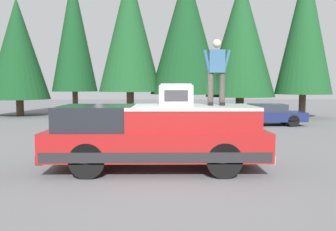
# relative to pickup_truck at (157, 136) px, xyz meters

# --- Properties ---
(ground_plane) EXTENTS (90.00, 90.00, 0.00)m
(ground_plane) POSITION_rel_pickup_truck_xyz_m (-0.27, -0.12, -0.87)
(ground_plane) COLOR slate
(pickup_truck) EXTENTS (2.01, 5.54, 1.65)m
(pickup_truck) POSITION_rel_pickup_truck_xyz_m (0.00, 0.00, 0.00)
(pickup_truck) COLOR maroon
(pickup_truck) RESTS_ON ground
(compressor_unit) EXTENTS (0.65, 0.84, 0.56)m
(compressor_unit) POSITION_rel_pickup_truck_xyz_m (-0.02, -0.48, 1.05)
(compressor_unit) COLOR white
(compressor_unit) RESTS_ON pickup_truck
(person_on_truck_bed) EXTENTS (0.29, 0.72, 1.69)m
(person_on_truck_bed) POSITION_rel_pickup_truck_xyz_m (0.11, -1.54, 1.68)
(person_on_truck_bed) COLOR #423D38
(person_on_truck_bed) RESTS_ON pickup_truck
(parked_car_navy) EXTENTS (1.64, 4.10, 1.16)m
(parked_car_navy) POSITION_rel_pickup_truck_xyz_m (9.69, -5.73, -0.29)
(parked_car_navy) COLOR navy
(parked_car_navy) RESTS_ON ground
(conifer_far_left) EXTENTS (3.68, 3.68, 10.46)m
(conifer_far_left) POSITION_rel_pickup_truck_xyz_m (14.07, -9.51, 5.14)
(conifer_far_left) COLOR #4C3826
(conifer_far_left) RESTS_ON ground
(conifer_left) EXTENTS (4.77, 4.77, 9.63)m
(conifer_left) POSITION_rel_pickup_truck_xyz_m (14.98, -5.48, 4.63)
(conifer_left) COLOR #4C3826
(conifer_left) RESTS_ON ground
(conifer_center_left) EXTENTS (4.70, 4.70, 9.82)m
(conifer_center_left) POSITION_rel_pickup_truck_xyz_m (13.90, -1.61, 4.83)
(conifer_center_left) COLOR #4C3826
(conifer_center_left) RESTS_ON ground
(conifer_center_right) EXTENTS (4.10, 4.10, 9.82)m
(conifer_center_right) POSITION_rel_pickup_truck_xyz_m (14.00, 2.09, 4.91)
(conifer_center_right) COLOR #4C3826
(conifer_center_right) RESTS_ON ground
(conifer_right) EXTENTS (3.22, 3.22, 10.13)m
(conifer_right) POSITION_rel_pickup_truck_xyz_m (16.05, 6.31, 5.05)
(conifer_right) COLOR #4C3826
(conifer_right) RESTS_ON ground
(conifer_far_right) EXTENTS (4.24, 4.24, 8.31)m
(conifer_far_right) POSITION_rel_pickup_truck_xyz_m (15.58, 10.14, 3.87)
(conifer_far_right) COLOR #4C3826
(conifer_far_right) RESTS_ON ground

